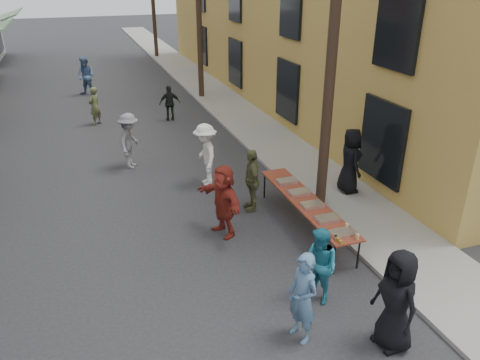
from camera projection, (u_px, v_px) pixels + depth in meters
ground at (192, 311)px, 8.70m from camera, size 120.00×120.00×0.00m
sidewalk at (215, 96)px, 23.06m from camera, size 2.20×60.00×0.10m
utility_pole_near at (334, 31)px, 10.71m from camera, size 0.26×0.26×9.00m
utility_pole_mid at (198, 0)px, 21.00m from camera, size 0.26×0.26×9.00m
serving_table at (306, 202)px, 11.16m from camera, size 0.70×4.00×0.75m
catering_tray_sausage at (342, 233)px, 9.71m from camera, size 0.50×0.33×0.08m
catering_tray_foil_b at (327, 219)px, 10.27m from camera, size 0.50×0.33×0.08m
catering_tray_buns at (312, 205)px, 10.87m from camera, size 0.50×0.33×0.08m
catering_tray_foil_d at (299, 192)px, 11.47m from camera, size 0.50×0.33×0.08m
catering_tray_buns_end at (287, 181)px, 12.07m from camera, size 0.50×0.33×0.08m
condiment_jar_a at (341, 242)px, 9.39m from camera, size 0.07×0.07×0.08m
condiment_jar_b at (338, 240)px, 9.47m from camera, size 0.07×0.07×0.08m
condiment_jar_c at (336, 237)px, 9.56m from camera, size 0.07×0.07×0.08m
cup_stack at (357, 237)px, 9.55m from camera, size 0.08×0.08×0.12m
guest_front_a at (397, 301)px, 7.56m from camera, size 0.64×0.93×1.83m
guest_front_b at (303, 298)px, 7.74m from camera, size 0.55×0.69×1.67m
guest_front_c at (320, 266)px, 8.69m from camera, size 0.73×0.85×1.53m
guest_front_d at (206, 155)px, 13.41m from camera, size 0.76×1.23×1.84m
guest_front_e at (252, 180)px, 12.04m from camera, size 0.53×1.02×1.67m
guest_queue_back at (223, 200)px, 10.88m from camera, size 0.92×1.71×1.75m
server at (350, 161)px, 12.77m from camera, size 0.69×0.96×1.82m
passerby_left at (130, 141)px, 14.60m from camera, size 1.08×1.31×1.76m
passerby_mid at (170, 103)px, 19.22m from camera, size 0.88×0.43×1.46m
passerby_right at (95, 106)px, 18.68m from camera, size 0.65×0.66×1.53m
passerby_far at (86, 76)px, 22.98m from camera, size 1.15×1.12×1.87m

